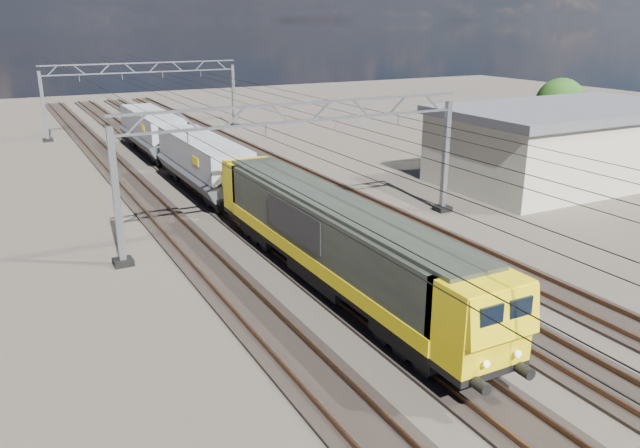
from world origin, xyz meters
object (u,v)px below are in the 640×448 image
tree_far (564,105)px  hopper_wagon_mid (152,129)px  locomotive (332,237)px  hopper_wagon_lead (203,160)px  catenary_gantry_far (144,95)px  catenary_gantry_mid (302,164)px  industrial_shed (566,143)px

tree_far → hopper_wagon_mid: bearing=154.8°
locomotive → hopper_wagon_lead: bearing=90.0°
catenary_gantry_far → locomotive: size_ratio=0.94×
catenary_gantry_mid → hopper_wagon_lead: size_ratio=1.53×
hopper_wagon_mid → industrial_shed: size_ratio=0.70×
locomotive → tree_far: 36.42m
industrial_shed → tree_far: tree_far is taller
hopper_wagon_mid → tree_far: bearing=-25.2°
locomotive → hopper_wagon_lead: (-0.00, 17.70, -0.09)m
catenary_gantry_mid → catenary_gantry_far: size_ratio=1.00×
catenary_gantry_mid → tree_far: (30.32, 9.79, 0.15)m
hopper_wagon_lead → tree_far: tree_far is taller
catenary_gantry_far → hopper_wagon_mid: size_ratio=1.53×
locomotive → industrial_shed: industrial_shed is taller
hopper_wagon_lead → industrial_shed: (24.00, -8.78, 0.49)m
industrial_shed → catenary_gantry_far: bearing=122.9°
catenary_gantry_mid → locomotive: catenary_gantry_mid is taller
catenary_gantry_far → locomotive: bearing=-92.7°
hopper_wagon_mid → industrial_shed: industrial_shed is taller
locomotive → hopper_wagon_mid: size_ratio=1.62×
locomotive → hopper_wagon_lead: size_ratio=1.62×
catenary_gantry_mid → industrial_shed: bearing=5.2°
locomotive → industrial_shed: (24.00, 8.92, 0.40)m
catenary_gantry_far → hopper_wagon_lead: (-2.00, -25.22, -1.67)m
tree_far → catenary_gantry_far: bearing=139.2°
hopper_wagon_lead → tree_far: 32.38m
catenary_gantry_mid → hopper_wagon_lead: bearing=100.5°
catenary_gantry_mid → tree_far: 31.86m
catenary_gantry_mid → locomotive: 7.37m
catenary_gantry_far → hopper_wagon_lead: 25.35m
catenary_gantry_far → catenary_gantry_mid: bearing=-90.0°
catenary_gantry_mid → catenary_gantry_far: bearing=90.0°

